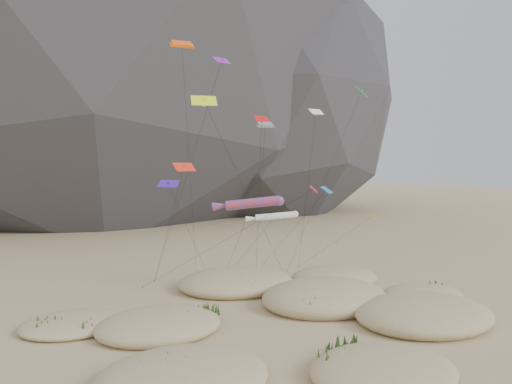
% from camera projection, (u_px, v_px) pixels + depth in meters
% --- Properties ---
extents(ground, '(500.00, 500.00, 0.00)m').
position_uv_depth(ground, '(319.00, 327.00, 48.14)').
color(ground, '#CCB789').
rests_on(ground, ground).
extents(dunes, '(47.26, 40.15, 3.78)m').
position_uv_depth(dunes, '(297.00, 308.00, 52.19)').
color(dunes, '#CCB789').
rests_on(dunes, ground).
extents(dune_grass, '(44.15, 26.81, 1.51)m').
position_uv_depth(dune_grass, '(291.00, 313.00, 49.63)').
color(dune_grass, black).
rests_on(dune_grass, ground).
extents(kite_stakes, '(24.56, 5.76, 0.30)m').
position_uv_depth(kite_stakes, '(227.00, 277.00, 68.16)').
color(kite_stakes, '#3F2D1E').
rests_on(kite_stakes, ground).
extents(rainbow_tube_kite, '(7.79, 14.98, 11.96)m').
position_uv_depth(rainbow_tube_kite, '(250.00, 203.00, 59.23)').
color(rainbow_tube_kite, red).
rests_on(rainbow_tube_kite, ground).
extents(white_tube_kite, '(5.93, 12.21, 10.27)m').
position_uv_depth(white_tube_kite, '(273.00, 216.00, 57.46)').
color(white_tube_kite, white).
rests_on(white_tube_kite, ground).
extents(orange_parafoil, '(8.85, 15.15, 29.38)m').
position_uv_depth(orange_parafoil, '(182.00, 49.00, 55.25)').
color(orange_parafoil, '#E84F0C').
rests_on(orange_parafoil, ground).
extents(multi_parafoil, '(6.46, 12.11, 20.95)m').
position_uv_depth(multi_parafoil, '(265.00, 127.00, 61.76)').
color(multi_parafoil, '#FF1B1A').
rests_on(multi_parafoil, ground).
extents(delta_kites, '(28.88, 20.78, 28.10)m').
position_uv_depth(delta_kites, '(277.00, 143.00, 57.52)').
color(delta_kites, blue).
rests_on(delta_kites, ground).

